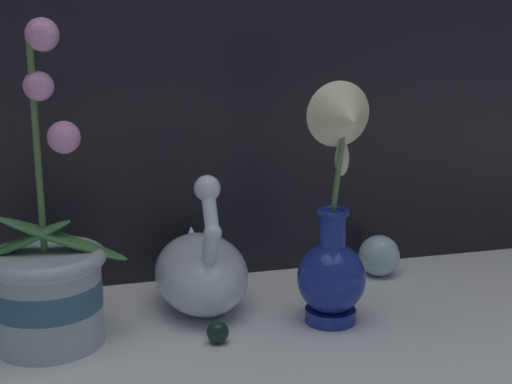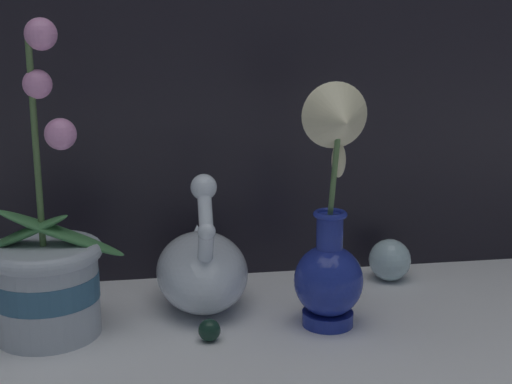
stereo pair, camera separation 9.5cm
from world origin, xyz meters
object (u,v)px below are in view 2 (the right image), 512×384
Objects in this scene: orchid_potted_plant at (46,273)px; swan_figurine at (202,267)px; glass_sphere at (390,260)px; blue_vase at (332,237)px.

orchid_potted_plant is 1.95× the size of swan_figurine.
swan_figurine is at bearing 16.69° from orchid_potted_plant.
swan_figurine is 3.13× the size of glass_sphere.
glass_sphere is at bearing 48.92° from blue_vase.
orchid_potted_plant is at bearing 173.93° from blue_vase.
blue_vase is (0.16, -0.10, 0.07)m from swan_figurine.
swan_figurine reaches higher than glass_sphere.
glass_sphere is (0.50, 0.12, -0.05)m from orchid_potted_plant.
swan_figurine is (0.20, 0.06, -0.03)m from orchid_potted_plant.
orchid_potted_plant is at bearing -163.31° from swan_figurine.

